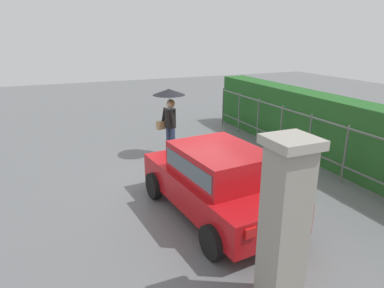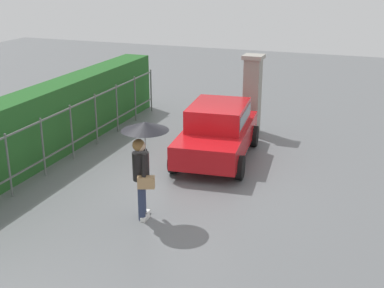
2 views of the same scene
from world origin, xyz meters
name	(u,v)px [view 1 (image 1 of 2)]	position (x,y,z in m)	size (l,w,h in m)	color
ground_plane	(193,180)	(0.00, 0.00, 0.00)	(40.00, 40.00, 0.00)	slate
car	(217,179)	(1.78, -0.24, 0.80)	(3.87, 2.15, 1.48)	#B71116
pedestrian	(169,107)	(-2.05, 0.12, 1.49)	(0.96, 0.96, 2.06)	#2D3856
gate_pillar	(284,224)	(4.29, -0.55, 1.24)	(0.60, 0.60, 2.42)	gray
fence_section	(309,138)	(0.35, 3.38, 0.83)	(10.22, 0.05, 1.50)	#59605B
hedge_row	(330,131)	(0.35, 4.13, 0.95)	(11.17, 0.90, 1.90)	#235B23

